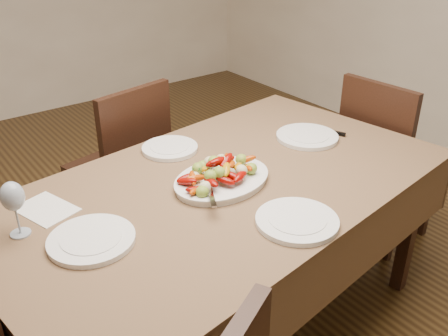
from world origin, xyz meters
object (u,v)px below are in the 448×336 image
plate_near (297,221)px  wine_glass (15,208)px  dining_table (224,260)px  plate_left (92,240)px  chair_right (389,160)px  plate_far (170,148)px  plate_right (307,137)px  chair_far (117,167)px  serving_platter (222,181)px

plate_near → wine_glass: wine_glass is taller
dining_table → plate_left: 0.69m
chair_right → wine_glass: size_ratio=4.64×
plate_far → dining_table: bearing=-87.5°
chair_right → plate_near: size_ratio=3.38×
plate_right → plate_near: size_ratio=1.01×
dining_table → plate_right: size_ratio=6.51×
dining_table → plate_right: (0.55, 0.10, 0.39)m
dining_table → chair_right: size_ratio=1.94×
chair_far → serving_platter: chair_far is taller
chair_right → wine_glass: 1.95m
serving_platter → dining_table: bearing=19.0°
dining_table → plate_far: 0.54m
chair_right → wine_glass: wine_glass is taller
dining_table → wine_glass: bearing=170.4°
plate_right → wine_glass: (-1.29, 0.03, 0.09)m
plate_right → plate_near: same height
plate_left → wine_glass: (-0.17, 0.18, 0.09)m
plate_right → plate_far: 0.63m
chair_right → plate_right: size_ratio=3.36×
plate_left → plate_far: size_ratio=1.14×
dining_table → chair_right: chair_right is taller
plate_far → chair_right: bearing=-14.9°
dining_table → serving_platter: 0.39m
plate_right → serving_platter: bearing=-169.9°
serving_platter → plate_near: 0.37m
dining_table → plate_right: bearing=9.9°
plate_right → plate_far: bearing=154.2°
plate_near → chair_far: bearing=93.4°
chair_far → plate_far: size_ratio=3.90×
chair_far → wine_glass: (-0.69, -0.75, 0.39)m
plate_right → plate_near: bearing=-138.3°
serving_platter → plate_left: 0.56m
chair_right → plate_far: size_ratio=3.90×
serving_platter → plate_left: size_ratio=1.42×
plate_left → plate_far: 0.70m
dining_table → wine_glass: wine_glass is taller
serving_platter → plate_right: (0.57, 0.10, -0.00)m
plate_left → plate_right: (1.12, 0.15, 0.00)m
wine_glass → serving_platter: bearing=-10.1°
serving_platter → chair_right: bearing=2.8°
plate_far → serving_platter: bearing=-89.5°
plate_right → chair_right: bearing=-3.8°
serving_platter → plate_near: bearing=-84.1°
plate_near → wine_glass: (-0.76, 0.50, 0.09)m
plate_far → plate_near: 0.75m
chair_far → chair_right: same height
plate_right → plate_left: bearing=-172.2°
plate_left → plate_near: same height
dining_table → plate_near: plate_near is taller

